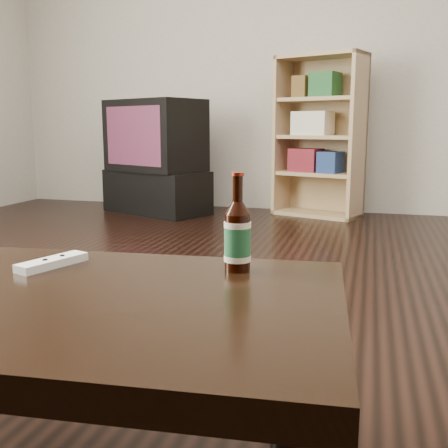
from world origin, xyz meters
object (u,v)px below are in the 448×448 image
(tv_stand, at_px, (157,192))
(coffee_table, at_px, (50,319))
(beer_bottle, at_px, (237,236))
(bookshelf, at_px, (319,134))
(tv, at_px, (155,136))
(remote, at_px, (52,262))

(tv_stand, relative_size, coffee_table, 0.77)
(coffee_table, xyz_separation_m, beer_bottle, (0.31, 0.24, 0.13))
(coffee_table, relative_size, beer_bottle, 5.43)
(beer_bottle, bearing_deg, bookshelf, 92.56)
(tv, relative_size, coffee_table, 0.79)
(beer_bottle, bearing_deg, tv_stand, 115.93)
(beer_bottle, height_order, remote, beer_bottle)
(bookshelf, bearing_deg, coffee_table, -72.98)
(tv_stand, distance_m, beer_bottle, 3.37)
(beer_bottle, relative_size, remote, 1.23)
(bookshelf, distance_m, remote, 3.36)
(tv, distance_m, coffee_table, 3.47)
(tv, relative_size, remote, 5.26)
(tv, bearing_deg, remote, -46.71)
(tv_stand, bearing_deg, beer_bottle, -39.73)
(bookshelf, bearing_deg, remote, -74.78)
(tv_stand, height_order, coffee_table, coffee_table)
(tv_stand, distance_m, remote, 3.28)
(coffee_table, distance_m, beer_bottle, 0.41)
(tv, xyz_separation_m, beer_bottle, (1.47, -3.01, -0.16))
(tv_stand, xyz_separation_m, bookshelf, (1.32, 0.24, 0.49))
(tv, bearing_deg, beer_bottle, -39.71)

